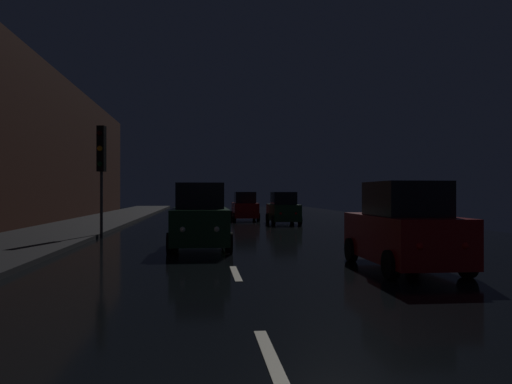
# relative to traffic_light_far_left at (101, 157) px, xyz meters

# --- Properties ---
(ground) EXTENTS (26.86, 84.00, 0.02)m
(ground) POSITION_rel_traffic_light_far_left_xyz_m (4.94, 5.51, -3.37)
(ground) COLOR black
(sidewalk_left) EXTENTS (4.40, 84.00, 0.15)m
(sidewalk_left) POSITION_rel_traffic_light_far_left_xyz_m (-2.30, 5.51, -3.28)
(sidewalk_left) COLOR #28282B
(sidewalk_left) RESTS_ON ground
(lane_centerline) EXTENTS (0.16, 30.67, 0.01)m
(lane_centerline) POSITION_rel_traffic_light_far_left_xyz_m (4.94, -1.18, -3.35)
(lane_centerline) COLOR beige
(lane_centerline) RESTS_ON ground
(traffic_light_far_left) EXTENTS (0.36, 0.48, 4.65)m
(traffic_light_far_left) POSITION_rel_traffic_light_far_left_xyz_m (0.00, 0.00, 0.00)
(traffic_light_far_left) COLOR #38383A
(traffic_light_far_left) RESTS_ON ground
(streetlamp_overhead) EXTENTS (1.70, 0.44, 6.67)m
(streetlamp_overhead) POSITION_rel_traffic_light_far_left_xyz_m (0.28, -10.89, 1.11)
(streetlamp_overhead) COLOR #2D2D30
(streetlamp_overhead) RESTS_ON ground
(car_approaching_headlights) EXTENTS (2.01, 4.35, 2.19)m
(car_approaching_headlights) POSITION_rel_traffic_light_far_left_xyz_m (4.10, -4.44, -2.36)
(car_approaching_headlights) COLOR #0F3819
(car_approaching_headlights) RESTS_ON ground
(car_distant_taillights) EXTENTS (1.78, 3.84, 1.94)m
(car_distant_taillights) POSITION_rel_traffic_light_far_left_xyz_m (7.09, 13.10, -2.47)
(car_distant_taillights) COLOR maroon
(car_distant_taillights) RESTS_ON ground
(car_parked_right_near) EXTENTS (1.95, 4.23, 2.13)m
(car_parked_right_near) POSITION_rel_traffic_light_far_left_xyz_m (9.07, -9.68, -2.38)
(car_parked_right_near) COLOR maroon
(car_parked_right_near) RESTS_ON ground
(car_parked_right_far) EXTENTS (1.76, 3.81, 1.92)m
(car_parked_right_far) POSITION_rel_traffic_light_far_left_xyz_m (9.07, 8.82, -2.48)
(car_parked_right_far) COLOR #0F3819
(car_parked_right_far) RESTS_ON ground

